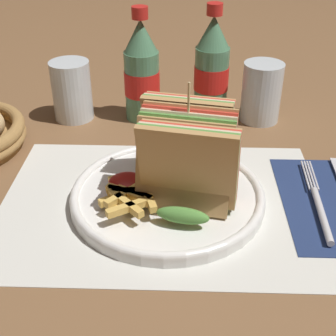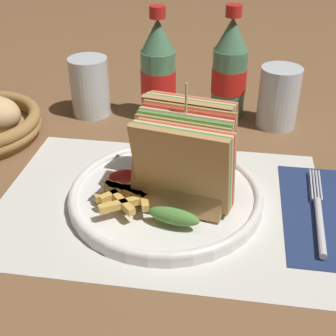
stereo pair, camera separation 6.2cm
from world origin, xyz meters
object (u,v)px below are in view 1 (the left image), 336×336
object	(u,v)px
club_sandwich	(188,154)
fork	(319,206)
coke_bottle_far	(212,68)
glass_near	(261,92)
glass_far	(72,94)
plate_main	(168,195)
coke_bottle_near	(142,73)

from	to	relation	value
club_sandwich	fork	distance (m)	0.18
coke_bottle_far	glass_near	distance (m)	0.10
glass_near	coke_bottle_far	bearing A→B (deg)	161.35
coke_bottle_far	glass_far	size ratio (longest dim) A/B	1.87
plate_main	coke_bottle_far	size ratio (longest dim) A/B	1.33
coke_bottle_near	glass_near	world-z (taller)	coke_bottle_near
plate_main	coke_bottle_far	xyz separation A→B (m)	(0.07, 0.28, 0.07)
club_sandwich	coke_bottle_near	bearing A→B (deg)	107.03
plate_main	coke_bottle_near	world-z (taller)	coke_bottle_near
coke_bottle_far	glass_near	world-z (taller)	coke_bottle_far
coke_bottle_far	fork	bearing A→B (deg)	-66.43
fork	glass_far	world-z (taller)	glass_far
fork	glass_near	bearing A→B (deg)	102.30
coke_bottle_near	coke_bottle_far	size ratio (longest dim) A/B	1.00
club_sandwich	coke_bottle_near	xyz separation A→B (m)	(-0.08, 0.26, 0.01)
plate_main	club_sandwich	bearing A→B (deg)	-3.14
fork	coke_bottle_near	bearing A→B (deg)	136.00
plate_main	fork	world-z (taller)	plate_main
glass_near	coke_bottle_near	bearing A→B (deg)	179.30
coke_bottle_near	coke_bottle_far	distance (m)	0.12
plate_main	fork	xyz separation A→B (m)	(0.20, -0.02, -0.00)
club_sandwich	fork	xyz separation A→B (m)	(0.17, -0.01, -0.07)
club_sandwich	glass_far	bearing A→B (deg)	128.83
coke_bottle_near	glass_far	bearing A→B (deg)	-177.31
glass_near	glass_far	distance (m)	0.33
club_sandwich	coke_bottle_near	world-z (taller)	coke_bottle_near
coke_bottle_far	glass_near	size ratio (longest dim) A/B	1.87
coke_bottle_far	plate_main	bearing A→B (deg)	-103.64
fork	club_sandwich	bearing A→B (deg)	178.55
fork	glass_near	world-z (taller)	glass_near
club_sandwich	fork	bearing A→B (deg)	-4.59
coke_bottle_far	glass_near	xyz separation A→B (m)	(0.09, -0.03, -0.03)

